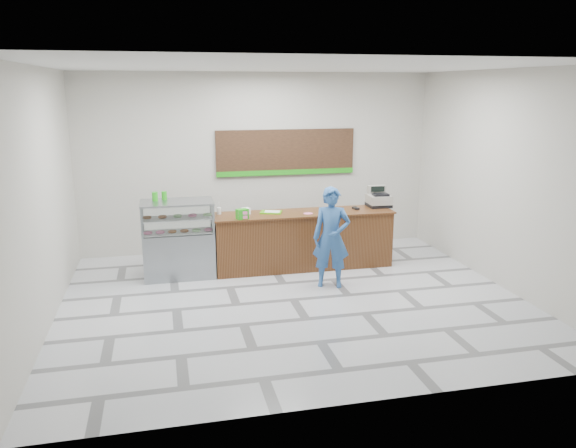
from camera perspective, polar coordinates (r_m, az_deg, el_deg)
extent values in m
plane|color=#BBBBC0|center=(8.79, 0.56, -7.70)|extent=(7.00, 7.00, 0.00)
plane|color=beige|center=(11.22, -3.01, 6.23)|extent=(7.00, 0.00, 7.00)
plane|color=silver|center=(8.19, 0.62, 15.74)|extent=(7.00, 7.00, 0.00)
cube|color=brown|center=(10.19, 1.55, -1.71)|extent=(3.20, 0.70, 1.00)
cube|color=brown|center=(10.06, 1.56, 1.12)|extent=(3.26, 0.76, 0.03)
cube|color=gray|center=(9.92, -10.99, -3.00)|extent=(1.20, 0.70, 0.80)
cube|color=white|center=(9.75, -11.17, 0.66)|extent=(1.20, 0.70, 0.50)
cube|color=gray|center=(9.70, -11.24, 2.19)|extent=(1.22, 0.72, 0.03)
cube|color=silver|center=(9.81, -11.11, -0.65)|extent=(1.14, 0.64, 0.02)
cube|color=silver|center=(9.75, -11.17, 0.72)|extent=(1.14, 0.64, 0.02)
torus|color=pink|center=(9.70, -14.04, -0.75)|extent=(0.15, 0.15, 0.05)
torus|color=pink|center=(9.70, -12.86, -0.69)|extent=(0.15, 0.15, 0.05)
torus|color=#955226|center=(9.70, -11.68, -0.63)|extent=(0.15, 0.15, 0.05)
torus|color=#955226|center=(9.71, -10.50, -0.56)|extent=(0.15, 0.15, 0.05)
torus|color=#97DB82|center=(9.71, -9.33, -0.50)|extent=(0.15, 0.15, 0.05)
torus|color=pink|center=(9.73, -8.15, -0.44)|extent=(0.15, 0.15, 0.05)
torus|color=#955226|center=(9.79, -14.11, 0.82)|extent=(0.15, 0.15, 0.05)
torus|color=#955226|center=(9.79, -12.65, 0.90)|extent=(0.15, 0.15, 0.05)
torus|color=#97DB82|center=(9.79, -11.19, 0.98)|extent=(0.15, 0.15, 0.05)
torus|color=pink|center=(9.80, -9.73, 1.05)|extent=(0.15, 0.15, 0.05)
torus|color=#97DB82|center=(9.82, -8.28, 1.13)|extent=(0.15, 0.15, 0.05)
cube|color=black|center=(11.26, -0.21, 7.31)|extent=(2.80, 0.05, 0.90)
cube|color=#209C15|center=(11.29, -0.17, 5.27)|extent=(2.80, 0.02, 0.10)
cube|color=black|center=(10.67, 9.18, 1.92)|extent=(0.40, 0.40, 0.06)
cube|color=gray|center=(10.64, 9.21, 2.51)|extent=(0.42, 0.44, 0.16)
cube|color=black|center=(10.55, 9.39, 2.96)|extent=(0.29, 0.21, 0.04)
cube|color=gray|center=(10.73, 9.00, 3.48)|extent=(0.35, 0.11, 0.16)
cube|color=black|center=(10.67, 9.11, 3.53)|extent=(0.26, 0.03, 0.10)
cube|color=black|center=(10.37, 6.89, 1.59)|extent=(0.10, 0.16, 0.04)
cube|color=#49B00A|center=(10.03, -1.73, 1.22)|extent=(0.44, 0.37, 0.02)
cube|color=white|center=(10.03, -1.62, 1.28)|extent=(0.31, 0.26, 0.00)
cube|color=white|center=(9.93, -4.28, 1.33)|extent=(0.16, 0.16, 0.11)
cylinder|color=silver|center=(9.98, -7.02, 1.33)|extent=(0.08, 0.08, 0.11)
cube|color=#209C15|center=(9.56, -4.67, 1.02)|extent=(0.22, 0.18, 0.17)
cylinder|color=pink|center=(9.96, 2.06, 1.08)|extent=(0.17, 0.17, 0.00)
cylinder|color=#209C15|center=(9.80, -13.36, 2.74)|extent=(0.10, 0.10, 0.15)
cylinder|color=#209C15|center=(9.89, -12.46, 2.85)|extent=(0.09, 0.09, 0.14)
imported|color=#2B5896|center=(9.17, 4.43, -1.37)|extent=(0.70, 0.57, 1.66)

